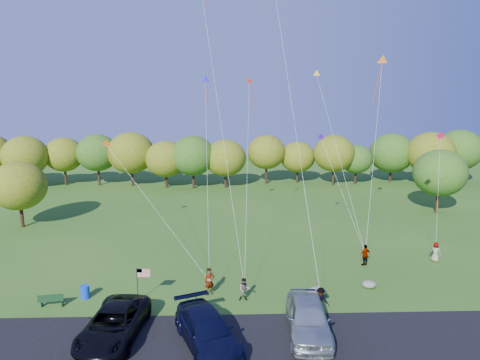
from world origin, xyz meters
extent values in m
plane|color=#2C5819|center=(0.00, 0.00, 0.00)|extent=(140.00, 140.00, 0.00)
cube|color=black|center=(0.00, -4.00, 0.03)|extent=(44.00, 6.00, 0.06)
cylinder|color=#3A2315|center=(-35.11, 39.10, 1.10)|extent=(0.36, 0.36, 2.20)
cylinder|color=#3A2315|center=(-29.80, 39.14, 1.18)|extent=(0.36, 0.36, 2.35)
ellipsoid|color=#275516|center=(-29.80, 39.14, 4.20)|extent=(5.69, 5.69, 5.12)
cylinder|color=#3A2315|center=(-24.91, 39.43, 1.52)|extent=(0.36, 0.36, 3.03)
ellipsoid|color=#2D5F17|center=(-24.91, 39.43, 5.07)|extent=(6.26, 6.26, 5.63)
cylinder|color=#3A2315|center=(-20.11, 37.93, 1.43)|extent=(0.36, 0.36, 2.86)
ellipsoid|color=#2D5F17|center=(-20.11, 37.93, 4.78)|extent=(5.91, 5.91, 5.31)
cylinder|color=#3A2315|center=(-14.60, 36.92, 1.16)|extent=(0.36, 0.36, 2.32)
ellipsoid|color=#275516|center=(-14.60, 36.92, 3.90)|extent=(4.87, 4.87, 4.38)
cylinder|color=#3A2315|center=(-10.76, 39.37, 1.17)|extent=(0.36, 0.36, 2.33)
ellipsoid|color=#275516|center=(-10.76, 39.37, 4.62)|extent=(7.05, 7.05, 6.34)
cylinder|color=#3A2315|center=(-5.55, 38.12, 1.43)|extent=(0.36, 0.36, 2.87)
ellipsoid|color=#2D5F17|center=(-5.55, 38.12, 4.69)|extent=(5.61, 5.61, 5.05)
cylinder|color=#3A2315|center=(0.34, 39.35, 1.40)|extent=(0.36, 0.36, 2.80)
ellipsoid|color=#275516|center=(0.34, 39.35, 4.83)|extent=(6.26, 6.26, 5.64)
cylinder|color=#3A2315|center=(4.24, 38.78, 1.51)|extent=(0.36, 0.36, 3.02)
ellipsoid|color=#275516|center=(4.24, 38.78, 4.90)|extent=(5.79, 5.79, 5.21)
cylinder|color=#3A2315|center=(10.34, 39.17, 1.51)|extent=(0.36, 0.36, 3.03)
ellipsoid|color=#275516|center=(10.34, 39.17, 4.97)|extent=(5.97, 5.97, 5.37)
cylinder|color=#3A2315|center=(15.78, 37.03, 1.50)|extent=(0.36, 0.36, 3.00)
ellipsoid|color=#275516|center=(15.78, 37.03, 4.88)|extent=(5.78, 5.78, 5.20)
cylinder|color=#3A2315|center=(19.71, 36.59, 1.43)|extent=(0.36, 0.36, 2.86)
ellipsoid|color=#2D5F17|center=(19.71, 36.59, 4.62)|extent=(5.39, 5.39, 4.85)
cylinder|color=#3A2315|center=(25.08, 37.70, 1.12)|extent=(0.36, 0.36, 2.24)
ellipsoid|color=#275516|center=(25.08, 37.70, 3.88)|extent=(5.03, 5.03, 4.53)
cylinder|color=#3A2315|center=(29.52, 38.75, 1.38)|extent=(0.36, 0.36, 2.76)
ellipsoid|color=#275516|center=(29.52, 38.75, 4.61)|extent=(5.69, 5.69, 5.12)
cylinder|color=#3A2315|center=(35.53, 39.67, 1.38)|extent=(0.36, 0.36, 2.77)
ellipsoid|color=#2D5F17|center=(35.53, 39.67, 4.94)|extent=(6.68, 6.68, 6.01)
cylinder|color=#3A2315|center=(-22.00, 18.00, 1.30)|extent=(0.36, 0.36, 2.60)
ellipsoid|color=#2D5F17|center=(-22.00, 18.00, 4.42)|extent=(5.60, 5.60, 5.04)
cylinder|color=#3A2315|center=(24.00, 22.00, 1.40)|extent=(0.36, 0.36, 2.80)
ellipsoid|color=#275516|center=(24.00, 22.00, 4.75)|extent=(6.00, 6.00, 5.40)
imported|color=black|center=(-7.00, -3.40, 0.93)|extent=(3.48, 6.50, 1.74)
imported|color=black|center=(-1.67, -4.32, 0.95)|extent=(4.61, 6.64, 1.79)
imported|color=#A5ACAF|center=(4.07, -3.32, 1.06)|extent=(2.75, 6.03, 2.01)
imported|color=#4C4C59|center=(-1.81, 1.94, 0.95)|extent=(0.82, 0.69, 1.91)
imported|color=#4C4C59|center=(0.58, 0.99, 0.78)|extent=(0.78, 0.61, 1.57)
imported|color=#4C4C59|center=(5.39, -0.58, 0.79)|extent=(1.17, 1.05, 1.58)
imported|color=#4C4C59|center=(10.60, 6.69, 0.88)|extent=(1.11, 0.80, 1.75)
imported|color=#4C4C59|center=(16.69, 7.30, 0.83)|extent=(0.97, 0.91, 1.67)
cube|color=#13361A|center=(-12.08, 0.57, 0.37)|extent=(1.60, 0.34, 0.05)
cube|color=#13361A|center=(-12.08, 0.41, 0.64)|extent=(1.59, 0.29, 0.49)
cube|color=#13361A|center=(-12.74, 0.57, 0.19)|extent=(0.13, 0.41, 0.37)
cube|color=#13361A|center=(-11.41, 0.57, 0.19)|extent=(0.13, 0.41, 0.37)
cylinder|color=#0E39D2|center=(-10.25, 1.63, 0.45)|extent=(0.60, 0.60, 0.90)
cylinder|color=black|center=(-6.54, 0.96, 1.20)|extent=(0.05, 0.05, 2.40)
cube|color=red|center=(-6.11, 0.96, 2.06)|extent=(0.86, 0.58, 0.02)
cube|color=navy|center=(-6.37, 0.97, 2.24)|extent=(0.35, 0.02, 0.27)
ellipsoid|color=gray|center=(5.63, 1.53, 0.30)|extent=(1.21, 0.95, 0.61)
ellipsoid|color=slate|center=(9.60, 2.60, 0.26)|extent=(1.01, 0.84, 0.52)
cone|color=#1614CC|center=(-2.44, 13.48, 14.96)|extent=(0.90, 0.42, 0.83)
cone|color=yellow|center=(7.62, 13.88, 15.48)|extent=(0.76, 0.51, 0.66)
cone|color=#C2630D|center=(12.74, 11.57, 16.48)|extent=(1.13, 0.93, 0.93)
cube|color=#DA0F4A|center=(18.41, 11.65, 10.03)|extent=(0.71, 0.20, 0.72)
cube|color=orange|center=(-11.16, 12.31, 9.36)|extent=(0.73, 0.20, 0.72)
cube|color=#3E11AD|center=(7.97, 12.70, 9.86)|extent=(0.51, 0.38, 0.60)
cone|color=red|center=(1.55, 14.48, 14.88)|extent=(0.75, 0.52, 0.65)
camera|label=1|loc=(-0.55, -25.66, 13.66)|focal=32.00mm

